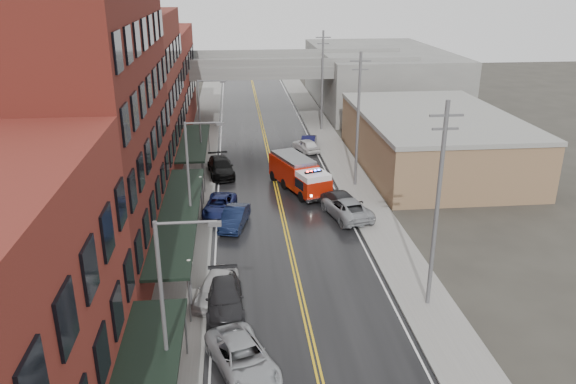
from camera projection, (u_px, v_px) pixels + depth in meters
road at (281, 210)px, 45.86m from camera, size 11.00×160.00×0.02m
sidewalk_left at (191, 212)px, 45.17m from camera, size 3.00×160.00×0.15m
sidewalk_right at (369, 206)px, 46.51m from camera, size 3.00×160.00×0.15m
curb_left at (212, 212)px, 45.32m from camera, size 0.30×160.00×0.15m
curb_right at (349, 206)px, 46.36m from camera, size 0.30×160.00×0.15m
brick_building_b at (78, 128)px, 34.91m from camera, size 9.00×20.00×18.00m
brick_building_c at (127, 97)px, 51.71m from camera, size 9.00×15.00×15.00m
brick_building_far at (153, 80)px, 68.51m from camera, size 9.00×20.00×12.00m
tan_building at (432, 142)px, 55.74m from camera, size 14.00×22.00×5.00m
right_far_block at (378, 77)px, 83.26m from camera, size 18.00×30.00×8.00m
awning_1 at (179, 213)px, 37.60m from camera, size 2.60×18.00×3.09m
awning_2 at (194, 142)px, 53.86m from camera, size 2.60×13.00×3.09m
globe_lamp_1 at (189, 272)px, 31.44m from camera, size 0.44×0.44×3.12m
globe_lamp_2 at (201, 186)px, 44.45m from camera, size 0.44×0.44×3.12m
street_lamp_0 at (169, 306)px, 22.96m from camera, size 2.64×0.22×9.00m
street_lamp_1 at (192, 177)px, 37.83m from camera, size 2.64×0.22×9.00m
street_lamp_2 at (202, 121)px, 52.70m from camera, size 2.64×0.22×9.00m
utility_pole_0 at (437, 204)px, 30.34m from camera, size 1.80×0.24×12.00m
utility_pole_1 at (358, 118)px, 48.92m from camera, size 1.80×0.24×12.00m
utility_pole_2 at (322, 79)px, 67.50m from camera, size 1.80×0.24×12.00m
overpass at (260, 74)px, 73.46m from camera, size 40.00×10.00×7.50m
fire_truck at (299, 174)px, 49.62m from camera, size 5.07×8.11×2.83m
parked_car_left_2 at (243, 358)px, 26.87m from camera, size 4.08×5.82×1.47m
parked_car_left_3 at (224, 297)px, 31.89m from camera, size 2.35×5.31×1.52m
parked_car_left_4 at (216, 288)px, 32.86m from camera, size 3.01×4.94×1.57m
parked_car_left_5 at (234, 218)px, 42.54m from camera, size 2.62×4.76×1.49m
parked_car_left_6 at (220, 205)px, 45.05m from camera, size 3.01×5.14×1.35m
parked_car_left_7 at (221, 167)px, 53.67m from camera, size 2.93×5.78×1.61m
parked_car_right_0 at (346, 208)px, 44.26m from camera, size 3.86×6.17×1.59m
parked_car_right_1 at (338, 200)px, 45.82m from camera, size 3.45×5.83×1.58m
parked_car_right_2 at (306, 145)px, 61.05m from camera, size 2.98×4.47×1.41m
parked_car_right_3 at (309, 141)px, 62.58m from camera, size 2.35×4.52×1.42m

